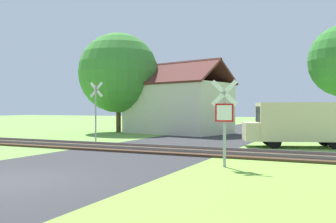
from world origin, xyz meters
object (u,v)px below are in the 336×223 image
at_px(stop_sign_near, 224,117).
at_px(tree_left, 118,73).
at_px(mail_truck, 297,123).
at_px(house, 178,107).
at_px(crossing_sign_far, 96,108).

height_order(stop_sign_near, tree_left, tree_left).
bearing_deg(mail_truck, tree_left, 46.67).
xyz_separation_m(house, mail_truck, (9.74, -7.49, -0.87)).
distance_m(crossing_sign_far, mail_truck, 10.83).
relative_size(stop_sign_near, tree_left, 0.36).
bearing_deg(mail_truck, house, 32.81).
xyz_separation_m(crossing_sign_far, house, (0.82, 9.80, 0.11)).
xyz_separation_m(house, tree_left, (-4.83, -1.09, 2.76)).
height_order(crossing_sign_far, tree_left, tree_left).
distance_m(stop_sign_near, tree_left, 19.57).
bearing_deg(tree_left, stop_sign_near, -47.31).
xyz_separation_m(stop_sign_near, house, (-8.25, 15.28, 0.45)).
bearing_deg(house, stop_sign_near, -47.40).
height_order(stop_sign_near, house, house).
xyz_separation_m(tree_left, mail_truck, (14.57, -6.40, -3.63)).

